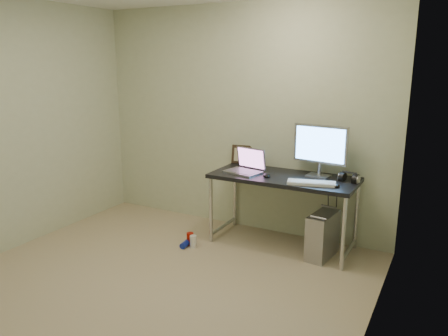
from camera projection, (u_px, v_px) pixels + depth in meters
floor at (146, 290)px, 3.69m from camera, size 3.50×3.50×0.00m
wall_back at (239, 119)px, 4.89m from camera, size 3.50×0.02×2.50m
wall_right at (373, 170)px, 2.59m from camera, size 0.02×3.50×2.50m
desk at (283, 184)px, 4.45m from camera, size 1.47×0.64×0.75m
tower_computer at (323, 235)px, 4.27m from camera, size 0.24×0.45×0.48m
cable_a at (328, 207)px, 4.56m from camera, size 0.01×0.16×0.69m
cable_b at (336, 211)px, 4.50m from camera, size 0.02×0.11×0.71m
can_red at (190, 239)px, 4.59m from camera, size 0.10×0.10×0.13m
can_white at (193, 241)px, 4.52m from camera, size 0.07×0.07×0.13m
can_blue at (185, 244)px, 4.53m from camera, size 0.08×0.12×0.06m
laptop at (246, 167)px, 4.57m from camera, size 0.41×0.36×0.25m
monitor at (320, 147)px, 4.34m from camera, size 0.56×0.19×0.52m
keyboard at (311, 183)px, 4.12m from camera, size 0.47×0.25×0.03m
mouse_right at (336, 185)px, 4.04m from camera, size 0.09×0.12×0.04m
mouse_left at (267, 175)px, 4.40m from camera, size 0.11×0.14×0.04m
headphones at (349, 178)px, 4.21m from camera, size 0.20×0.12×0.12m
picture_frame at (243, 155)px, 4.93m from camera, size 0.27×0.12×0.21m
webcam at (261, 159)px, 4.78m from camera, size 0.05×0.04×0.12m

